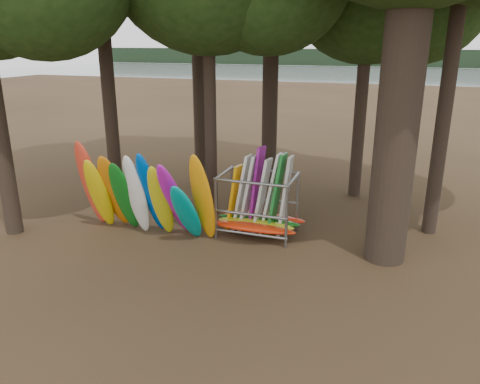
% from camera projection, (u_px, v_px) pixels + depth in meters
% --- Properties ---
extents(ground, '(120.00, 120.00, 0.00)m').
position_uv_depth(ground, '(222.00, 250.00, 14.22)').
color(ground, '#47331E').
rests_on(ground, ground).
extents(lake, '(160.00, 160.00, 0.00)m').
position_uv_depth(lake, '(371.00, 84.00, 68.11)').
color(lake, gray).
rests_on(lake, ground).
extents(far_shore, '(160.00, 4.00, 4.00)m').
position_uv_depth(far_shore, '(388.00, 58.00, 112.41)').
color(far_shore, black).
rests_on(far_shore, ground).
extents(kayak_row, '(4.87, 2.10, 3.20)m').
position_uv_depth(kayak_row, '(142.00, 196.00, 14.84)').
color(kayak_row, red).
rests_on(kayak_row, ground).
extents(storage_rack, '(2.98, 1.58, 2.87)m').
position_uv_depth(storage_rack, '(258.00, 206.00, 15.13)').
color(storage_rack, gray).
rests_on(storage_rack, ground).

